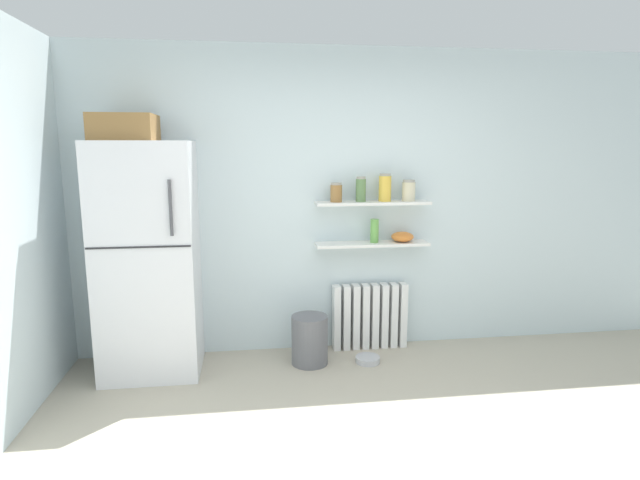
{
  "coord_description": "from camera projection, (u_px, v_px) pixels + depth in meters",
  "views": [
    {
      "loc": [
        -0.72,
        -2.38,
        1.78
      ],
      "look_at": [
        -0.18,
        1.6,
        1.05
      ],
      "focal_mm": 28.99,
      "sensor_mm": 36.0,
      "label": 1
    }
  ],
  "objects": [
    {
      "name": "trash_bin",
      "position": [
        310.0,
        340.0,
        4.26
      ],
      "size": [
        0.3,
        0.3,
        0.41
      ],
      "primitive_type": "cylinder",
      "color": "slate",
      "rests_on": "ground_plane"
    },
    {
      "name": "shelf_bowl",
      "position": [
        402.0,
        237.0,
        4.47
      ],
      "size": [
        0.19,
        0.19,
        0.09
      ],
      "primitive_type": "ellipsoid",
      "color": "orange",
      "rests_on": "wall_shelf_lower"
    },
    {
      "name": "storage_jar_0",
      "position": [
        336.0,
        192.0,
        4.32
      ],
      "size": [
        0.1,
        0.1,
        0.16
      ],
      "color": "olive",
      "rests_on": "wall_shelf_upper"
    },
    {
      "name": "vase",
      "position": [
        374.0,
        231.0,
        4.43
      ],
      "size": [
        0.07,
        0.07,
        0.2
      ],
      "primitive_type": "cylinder",
      "color": "#66A84C",
      "rests_on": "wall_shelf_lower"
    },
    {
      "name": "pet_food_bowl",
      "position": [
        368.0,
        359.0,
        4.31
      ],
      "size": [
        0.2,
        0.2,
        0.05
      ],
      "primitive_type": "cylinder",
      "color": "#B7B7BC",
      "rests_on": "ground_plane"
    },
    {
      "name": "back_wall",
      "position": [
        333.0,
        202.0,
        4.5
      ],
      "size": [
        7.04,
        0.1,
        2.6
      ],
      "primitive_type": "cube",
      "color": "silver",
      "rests_on": "ground_plane"
    },
    {
      "name": "refrigerator",
      "position": [
        147.0,
        254.0,
        4.0
      ],
      "size": [
        0.74,
        0.66,
        2.01
      ],
      "color": "silver",
      "rests_on": "ground_plane"
    },
    {
      "name": "radiator",
      "position": [
        370.0,
        316.0,
        4.59
      ],
      "size": [
        0.66,
        0.12,
        0.58
      ],
      "color": "white",
      "rests_on": "ground_plane"
    },
    {
      "name": "wall_shelf_upper",
      "position": [
        373.0,
        203.0,
        4.38
      ],
      "size": [
        0.98,
        0.22,
        0.02
      ],
      "primitive_type": "cube",
      "color": "white"
    },
    {
      "name": "storage_jar_2",
      "position": [
        385.0,
        188.0,
        4.37
      ],
      "size": [
        0.11,
        0.11,
        0.23
      ],
      "color": "yellow",
      "rests_on": "wall_shelf_upper"
    },
    {
      "name": "storage_jar_1",
      "position": [
        361.0,
        189.0,
        4.35
      ],
      "size": [
        0.08,
        0.08,
        0.21
      ],
      "color": "#5B7F4C",
      "rests_on": "wall_shelf_upper"
    },
    {
      "name": "wall_shelf_lower",
      "position": [
        372.0,
        244.0,
        4.45
      ],
      "size": [
        0.98,
        0.22,
        0.02
      ],
      "primitive_type": "cube",
      "color": "white"
    },
    {
      "name": "storage_jar_3",
      "position": [
        409.0,
        191.0,
        4.41
      ],
      "size": [
        0.11,
        0.11,
        0.18
      ],
      "color": "beige",
      "rests_on": "wall_shelf_upper"
    },
    {
      "name": "ground_plane",
      "position": [
        372.0,
        436.0,
        3.22
      ],
      "size": [
        7.04,
        7.04,
        0.0
      ],
      "primitive_type": "plane",
      "color": "#B2A893"
    }
  ]
}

